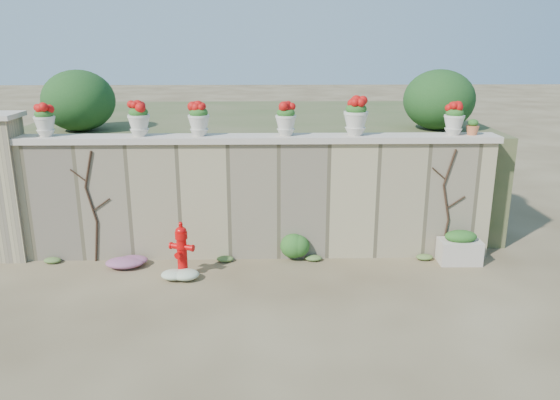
{
  "coord_description": "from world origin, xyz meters",
  "views": [
    {
      "loc": [
        0.24,
        -7.09,
        3.6
      ],
      "look_at": [
        0.43,
        1.4,
        1.11
      ],
      "focal_mm": 35.0,
      "sensor_mm": 36.0,
      "label": 1
    }
  ],
  "objects_px": {
    "urn_pot_0": "(45,120)",
    "terracotta_pot": "(473,128)",
    "planter_box": "(460,248)",
    "fire_hydrant": "(182,250)"
  },
  "relations": [
    {
      "from": "planter_box",
      "to": "urn_pot_0",
      "type": "bearing_deg",
      "value": 177.27
    },
    {
      "from": "fire_hydrant",
      "to": "urn_pot_0",
      "type": "relative_size",
      "value": 1.72
    },
    {
      "from": "fire_hydrant",
      "to": "terracotta_pot",
      "type": "distance_m",
      "value": 5.13
    },
    {
      "from": "planter_box",
      "to": "urn_pot_0",
      "type": "height_order",
      "value": "urn_pot_0"
    },
    {
      "from": "fire_hydrant",
      "to": "urn_pot_0",
      "type": "height_order",
      "value": "urn_pot_0"
    },
    {
      "from": "urn_pot_0",
      "to": "terracotta_pot",
      "type": "xyz_separation_m",
      "value": [
        6.99,
        -0.0,
        -0.15
      ]
    },
    {
      "from": "fire_hydrant",
      "to": "planter_box",
      "type": "relative_size",
      "value": 1.31
    },
    {
      "from": "urn_pot_0",
      "to": "terracotta_pot",
      "type": "height_order",
      "value": "urn_pot_0"
    },
    {
      "from": "planter_box",
      "to": "terracotta_pot",
      "type": "bearing_deg",
      "value": 68.35
    },
    {
      "from": "fire_hydrant",
      "to": "terracotta_pot",
      "type": "height_order",
      "value": "terracotta_pot"
    }
  ]
}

